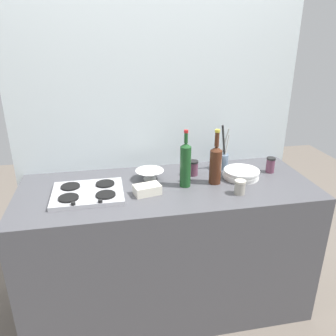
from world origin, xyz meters
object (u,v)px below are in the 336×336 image
Objects in this scene: mixing_bowl at (150,174)px; utensil_crock at (222,159)px; wine_bottle_mid_left at (185,164)px; butter_dish at (147,189)px; condiment_jar_rear at (270,165)px; plate_stack at (241,174)px; stovetop_hob at (88,193)px; condiment_jar_front at (240,187)px; condiment_jar_spare at (193,168)px; wine_bottle_leftmost at (216,164)px.

utensil_crock reaches higher than mixing_bowl.
wine_bottle_mid_left is 2.33× the size of butter_dish.
utensil_crock is at bearing 157.43° from condiment_jar_rear.
condiment_jar_rear reaches higher than plate_stack.
stovetop_hob is 0.88m from condiment_jar_front.
utensil_crock is at bearing 35.35° from wine_bottle_mid_left.
condiment_jar_spare is (-0.19, 0.32, 0.01)m from condiment_jar_front.
butter_dish is 1.47× the size of condiment_jar_rear.
wine_bottle_mid_left is at bearing -177.72° from wine_bottle_leftmost.
mixing_bowl is 0.52m from utensil_crock.
utensil_crock is 3.18× the size of condiment_jar_spare.
condiment_jar_rear is at bearing -2.50° from mixing_bowl.
condiment_jar_front reaches higher than plate_stack.
wine_bottle_mid_left is at bearing -172.77° from plate_stack.
condiment_jar_front is (-0.03, -0.39, -0.02)m from utensil_crock.
condiment_jar_spare is at bearing 14.05° from stovetop_hob.
plate_stack is 0.22m from wine_bottle_leftmost.
wine_bottle_leftmost is at bearing 1.63° from stovetop_hob.
butter_dish is (0.34, -0.05, 0.01)m from stovetop_hob.
stovetop_hob is 1.14× the size of wine_bottle_mid_left.
stovetop_hob is 4.07× the size of condiment_jar_spare.
mixing_bowl is (-0.58, 0.09, 0.01)m from plate_stack.
condiment_jar_rear is at bearing 9.46° from wine_bottle_mid_left.
plate_stack is 0.19m from utensil_crock.
wine_bottle_leftmost reaches higher than butter_dish.
condiment_jar_front is at bearing -114.12° from plate_stack.
wine_bottle_mid_left is 0.28m from butter_dish.
condiment_jar_spare is (-0.10, 0.15, -0.08)m from wine_bottle_leftmost.
mixing_bowl is at bearing 145.38° from wine_bottle_mid_left.
condiment_jar_spare is at bearing -162.67° from utensil_crock.
condiment_jar_spare is at bearing 124.64° from wine_bottle_leftmost.
mixing_bowl is at bearing 77.72° from butter_dish.
wine_bottle_mid_left is 3.43× the size of condiment_jar_rear.
condiment_jar_rear is (0.42, 0.09, -0.08)m from wine_bottle_leftmost.
plate_stack is 0.66× the size of wine_bottle_mid_left.
wine_bottle_leftmost is 0.21m from condiment_jar_front.
condiment_jar_rear is at bearing -22.57° from utensil_crock.
wine_bottle_mid_left reaches higher than wine_bottle_leftmost.
condiment_jar_rear is 1.04× the size of condiment_jar_spare.
butter_dish is at bearing -170.62° from wine_bottle_leftmost.
butter_dish is at bearing -165.19° from wine_bottle_mid_left.
stovetop_hob is 0.59m from wine_bottle_mid_left.
utensil_crock reaches higher than condiment_jar_rear.
plate_stack reaches higher than stovetop_hob.
wine_bottle_leftmost is at bearing 9.38° from butter_dish.
utensil_crock is at bearing 110.64° from plate_stack.
condiment_jar_spare is (0.09, 0.15, -0.09)m from wine_bottle_mid_left.
utensil_crock reaches higher than condiment_jar_spare.
mixing_bowl is 0.81m from condiment_jar_rear.
mixing_bowl is at bearing -176.68° from condiment_jar_spare.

